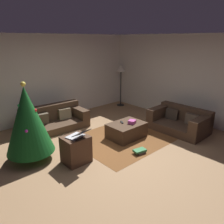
% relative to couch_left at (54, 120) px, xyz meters
% --- Properties ---
extents(ground_plane, '(6.40, 6.40, 0.00)m').
position_rel_couch_left_xyz_m(ground_plane, '(0.31, -2.25, -0.25)').
color(ground_plane, '#93704C').
extents(rear_partition, '(6.40, 0.12, 2.60)m').
position_rel_couch_left_xyz_m(rear_partition, '(0.31, 0.89, 1.05)').
color(rear_partition, silver).
rests_on(rear_partition, ground_plane).
extents(corner_partition, '(0.12, 6.40, 2.60)m').
position_rel_couch_left_xyz_m(corner_partition, '(3.45, -2.25, 1.05)').
color(corner_partition, silver).
rests_on(corner_partition, ground_plane).
extents(couch_left, '(1.80, 0.96, 0.66)m').
position_rel_couch_left_xyz_m(couch_left, '(0.00, 0.00, 0.00)').
color(couch_left, '#473323').
rests_on(couch_left, ground_plane).
extents(couch_right, '(0.96, 1.55, 0.64)m').
position_rel_couch_left_xyz_m(couch_right, '(2.54, -2.49, 0.01)').
color(couch_right, '#473323').
rests_on(couch_right, ground_plane).
extents(ottoman, '(0.93, 0.67, 0.38)m').
position_rel_couch_left_xyz_m(ottoman, '(1.09, -1.81, -0.06)').
color(ottoman, '#473323').
rests_on(ottoman, ground_plane).
extents(gift_box, '(0.23, 0.22, 0.09)m').
position_rel_couch_left_xyz_m(gift_box, '(1.20, -1.90, 0.17)').
color(gift_box, '#B23F8C').
rests_on(gift_box, ottoman).
extents(tv_remote, '(0.12, 0.16, 0.02)m').
position_rel_couch_left_xyz_m(tv_remote, '(1.05, -1.69, 0.14)').
color(tv_remote, black).
rests_on(tv_remote, ottoman).
extents(christmas_tree, '(0.98, 0.98, 1.68)m').
position_rel_couch_left_xyz_m(christmas_tree, '(-1.19, -1.22, 0.63)').
color(christmas_tree, brown).
rests_on(christmas_tree, ground_plane).
extents(side_table, '(0.52, 0.44, 0.57)m').
position_rel_couch_left_xyz_m(side_table, '(-0.55, -1.96, 0.03)').
color(side_table, '#4C3323').
rests_on(side_table, ground_plane).
extents(laptop, '(0.42, 0.48, 0.19)m').
position_rel_couch_left_xyz_m(laptop, '(-0.54, -2.03, 0.38)').
color(laptop, silver).
rests_on(laptop, side_table).
extents(book_stack, '(0.31, 0.23, 0.09)m').
position_rel_couch_left_xyz_m(book_stack, '(0.70, -2.62, -0.20)').
color(book_stack, '#4C423D').
rests_on(book_stack, ground_plane).
extents(corner_lamp, '(0.36, 0.36, 1.54)m').
position_rel_couch_left_xyz_m(corner_lamp, '(3.01, 0.37, 1.05)').
color(corner_lamp, black).
rests_on(corner_lamp, ground_plane).
extents(area_rug, '(2.60, 2.00, 0.01)m').
position_rel_couch_left_xyz_m(area_rug, '(1.09, -1.81, -0.25)').
color(area_rug, brown).
rests_on(area_rug, ground_plane).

